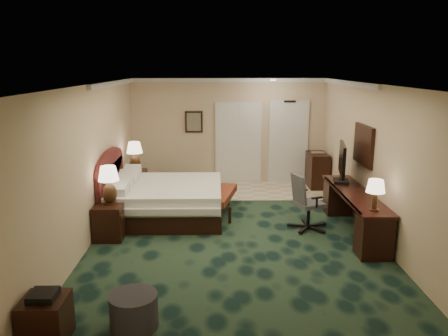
{
  "coord_description": "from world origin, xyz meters",
  "views": [
    {
      "loc": [
        -0.32,
        -7.47,
        3.02
      ],
      "look_at": [
        -0.18,
        0.6,
        1.11
      ],
      "focal_mm": 35.0,
      "sensor_mm": 36.0,
      "label": 1
    }
  ],
  "objects_px": {
    "lamp_far": "(135,157)",
    "lamp_near": "(109,185)",
    "tv": "(342,163)",
    "nightstand_near": "(110,221)",
    "desk": "(354,212)",
    "nightstand_far": "(135,184)",
    "side_table": "(46,320)",
    "bed": "(168,201)",
    "ottoman": "(134,311)",
    "minibar": "(317,170)",
    "desk_chair": "(309,201)",
    "bed_bench": "(220,202)"
  },
  "relations": [
    {
      "from": "ottoman",
      "to": "side_table",
      "type": "bearing_deg",
      "value": -163.97
    },
    {
      "from": "lamp_near",
      "to": "desk_chair",
      "type": "xyz_separation_m",
      "value": [
        3.62,
        0.34,
        -0.43
      ]
    },
    {
      "from": "bed_bench",
      "to": "tv",
      "type": "bearing_deg",
      "value": 4.54
    },
    {
      "from": "nightstand_far",
      "to": "side_table",
      "type": "distance_m",
      "value": 5.53
    },
    {
      "from": "nightstand_near",
      "to": "minibar",
      "type": "xyz_separation_m",
      "value": [
        4.45,
        3.31,
        0.12
      ]
    },
    {
      "from": "lamp_near",
      "to": "side_table",
      "type": "height_order",
      "value": "lamp_near"
    },
    {
      "from": "nightstand_far",
      "to": "tv",
      "type": "distance_m",
      "value": 4.72
    },
    {
      "from": "desk_chair",
      "to": "lamp_near",
      "type": "bearing_deg",
      "value": 164.83
    },
    {
      "from": "nightstand_near",
      "to": "desk",
      "type": "distance_m",
      "value": 4.43
    },
    {
      "from": "nightstand_near",
      "to": "desk",
      "type": "bearing_deg",
      "value": 2.73
    },
    {
      "from": "desk",
      "to": "ottoman",
      "type": "bearing_deg",
      "value": -139.92
    },
    {
      "from": "lamp_far",
      "to": "lamp_near",
      "type": "bearing_deg",
      "value": -90.11
    },
    {
      "from": "bed",
      "to": "desk",
      "type": "height_order",
      "value": "desk"
    },
    {
      "from": "bed",
      "to": "nightstand_near",
      "type": "bearing_deg",
      "value": -129.49
    },
    {
      "from": "nightstand_near",
      "to": "desk_chair",
      "type": "relative_size",
      "value": 0.58
    },
    {
      "from": "desk",
      "to": "nightstand_far",
      "type": "bearing_deg",
      "value": 152.37
    },
    {
      "from": "nightstand_far",
      "to": "desk",
      "type": "bearing_deg",
      "value": -27.63
    },
    {
      "from": "lamp_near",
      "to": "desk",
      "type": "relative_size",
      "value": 0.26
    },
    {
      "from": "bed",
      "to": "lamp_near",
      "type": "height_order",
      "value": "lamp_near"
    },
    {
      "from": "nightstand_far",
      "to": "lamp_far",
      "type": "bearing_deg",
      "value": -28.5
    },
    {
      "from": "nightstand_near",
      "to": "bed_bench",
      "type": "height_order",
      "value": "nightstand_near"
    },
    {
      "from": "side_table",
      "to": "desk",
      "type": "distance_m",
      "value": 5.47
    },
    {
      "from": "bed",
      "to": "desk_chair",
      "type": "relative_size",
      "value": 2.02
    },
    {
      "from": "desk",
      "to": "minibar",
      "type": "distance_m",
      "value": 3.1
    },
    {
      "from": "desk_chair",
      "to": "minibar",
      "type": "relative_size",
      "value": 1.24
    },
    {
      "from": "lamp_far",
      "to": "bed_bench",
      "type": "bearing_deg",
      "value": -31.92
    },
    {
      "from": "lamp_near",
      "to": "tv",
      "type": "bearing_deg",
      "value": 11.57
    },
    {
      "from": "nightstand_near",
      "to": "bed_bench",
      "type": "distance_m",
      "value": 2.37
    },
    {
      "from": "lamp_near",
      "to": "ottoman",
      "type": "distance_m",
      "value": 3.03
    },
    {
      "from": "nightstand_far",
      "to": "desk_chair",
      "type": "bearing_deg",
      "value": -30.45
    },
    {
      "from": "bed",
      "to": "ottoman",
      "type": "relative_size",
      "value": 3.79
    },
    {
      "from": "desk_chair",
      "to": "bed_bench",
      "type": "bearing_deg",
      "value": 130.76
    },
    {
      "from": "lamp_near",
      "to": "desk",
      "type": "height_order",
      "value": "lamp_near"
    },
    {
      "from": "nightstand_near",
      "to": "lamp_far",
      "type": "distance_m",
      "value": 2.6
    },
    {
      "from": "lamp_far",
      "to": "tv",
      "type": "relative_size",
      "value": 0.69
    },
    {
      "from": "nightstand_far",
      "to": "tv",
      "type": "bearing_deg",
      "value": -19.95
    },
    {
      "from": "bed",
      "to": "nightstand_far",
      "type": "relative_size",
      "value": 3.48
    },
    {
      "from": "nightstand_near",
      "to": "side_table",
      "type": "relative_size",
      "value": 1.19
    },
    {
      "from": "lamp_far",
      "to": "ottoman",
      "type": "distance_m",
      "value": 5.38
    },
    {
      "from": "ottoman",
      "to": "desk",
      "type": "xyz_separation_m",
      "value": [
        3.5,
        2.95,
        0.17
      ]
    },
    {
      "from": "nightstand_near",
      "to": "side_table",
      "type": "distance_m",
      "value": 3.0
    },
    {
      "from": "nightstand_far",
      "to": "tv",
      "type": "relative_size",
      "value": 0.63
    },
    {
      "from": "ottoman",
      "to": "minibar",
      "type": "distance_m",
      "value": 7.0
    },
    {
      "from": "ottoman",
      "to": "desk",
      "type": "height_order",
      "value": "desk"
    },
    {
      "from": "desk",
      "to": "tv",
      "type": "distance_m",
      "value": 1.06
    },
    {
      "from": "desk",
      "to": "bed_bench",
      "type": "bearing_deg",
      "value": 156.03
    },
    {
      "from": "lamp_far",
      "to": "bed",
      "type": "bearing_deg",
      "value": -57.68
    },
    {
      "from": "nightstand_far",
      "to": "lamp_far",
      "type": "xyz_separation_m",
      "value": [
        0.02,
        -0.01,
        0.65
      ]
    },
    {
      "from": "nightstand_near",
      "to": "desk",
      "type": "height_order",
      "value": "desk"
    },
    {
      "from": "desk",
      "to": "minibar",
      "type": "bearing_deg",
      "value": 89.54
    }
  ]
}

